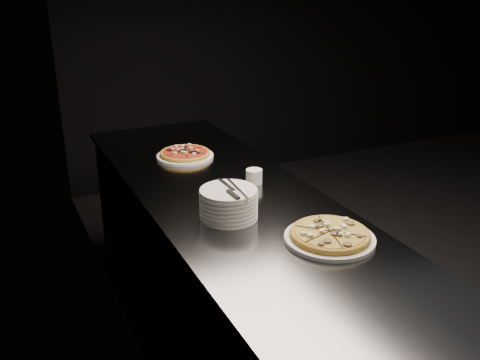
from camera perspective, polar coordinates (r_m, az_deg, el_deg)
name	(u,v)px	position (r m, az deg, el deg)	size (l,w,h in m)	color
wall_left	(141,94)	(2.02, -10.55, 9.03)	(0.02, 5.00, 2.80)	black
wall_back	(325,18)	(5.35, 9.10, 16.71)	(5.00, 0.02, 2.80)	black
counter	(233,288)	(2.50, -0.74, -11.47)	(0.74, 2.44, 0.92)	slate
pizza_mushroom	(330,235)	(1.94, 9.56, -5.85)	(0.35, 0.35, 0.04)	white
pizza_tomato	(185,154)	(2.77, -5.88, 2.77)	(0.32, 0.32, 0.03)	white
plate_stack	(229,203)	(2.08, -1.22, -2.51)	(0.22, 0.22, 0.12)	white
cutlery	(232,190)	(2.04, -0.81, -1.06)	(0.09, 0.24, 0.01)	silver
ramekin	(254,176)	(2.42, 1.51, 0.43)	(0.07, 0.07, 0.06)	white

